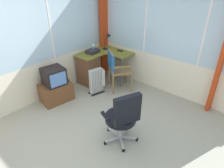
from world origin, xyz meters
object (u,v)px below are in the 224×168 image
object	(u,v)px
tv_remote	(120,51)
spray_bottle	(93,48)
wooden_armchair	(115,66)
desk	(91,68)
desk_lamp	(108,39)
space_heater	(97,81)
office_chair	(123,116)
paper_tray	(93,51)
tv_on_stand	(56,87)

from	to	relation	value
tv_remote	spray_bottle	size ratio (longest dim) A/B	0.69
wooden_armchair	desk	bearing A→B (deg)	103.21
desk	desk_lamp	bearing A→B (deg)	-4.32
desk_lamp	space_heater	distance (m)	1.20
tv_remote	space_heater	xyz separation A→B (m)	(-0.92, -0.07, -0.46)
desk_lamp	office_chair	xyz separation A→B (m)	(-1.73, -1.83, -0.48)
desk_lamp	space_heater	bearing A→B (deg)	-154.29
tv_remote	paper_tray	size ratio (longest dim) A/B	0.50
desk_lamp	tv_remote	xyz separation A→B (m)	(0.06, -0.34, -0.26)
spray_bottle	space_heater	xyz separation A→B (m)	(-0.46, -0.55, -0.55)
tv_remote	office_chair	world-z (taller)	office_chair
desk	paper_tray	size ratio (longest dim) A/B	3.67
desk	wooden_armchair	distance (m)	0.71
desk	tv_remote	world-z (taller)	tv_remote
spray_bottle	tv_on_stand	xyz separation A→B (m)	(-1.27, -0.10, -0.52)
wooden_armchair	office_chair	world-z (taller)	office_chair
office_chair	space_heater	world-z (taller)	office_chair
desk	paper_tray	distance (m)	0.41
tv_on_stand	space_heater	xyz separation A→B (m)	(0.81, -0.45, -0.04)
tv_on_stand	tv_remote	bearing A→B (deg)	-12.30
wooden_armchair	desk_lamp	bearing A→B (deg)	52.94
spray_bottle	tv_on_stand	size ratio (longest dim) A/B	0.28
office_chair	space_heater	xyz separation A→B (m)	(0.86, 1.41, -0.24)
desk_lamp	space_heater	xyz separation A→B (m)	(-0.87, -0.42, -0.72)
spray_bottle	paper_tray	distance (m)	0.12
spray_bottle	wooden_armchair	size ratio (longest dim) A/B	0.23
tv_remote	desk_lamp	bearing A→B (deg)	91.04
paper_tray	office_chair	world-z (taller)	office_chair
desk_lamp	tv_on_stand	xyz separation A→B (m)	(-1.68, 0.03, -0.68)
tv_remote	wooden_armchair	size ratio (longest dim) A/B	0.16
desk	desk_lamp	size ratio (longest dim) A/B	2.70
paper_tray	office_chair	xyz separation A→B (m)	(-1.24, -1.91, -0.26)
desk_lamp	wooden_armchair	size ratio (longest dim) A/B	0.43
tv_on_stand	wooden_armchair	bearing A→B (deg)	-28.21
spray_bottle	office_chair	xyz separation A→B (m)	(-1.32, -1.96, -0.32)
spray_bottle	wooden_armchair	world-z (taller)	spray_bottle
spray_bottle	office_chair	world-z (taller)	spray_bottle
tv_remote	paper_tray	bearing A→B (deg)	133.64
tv_remote	wooden_armchair	xyz separation A→B (m)	(-0.52, -0.27, -0.16)
spray_bottle	space_heater	distance (m)	0.91
tv_remote	tv_on_stand	xyz separation A→B (m)	(-1.73, 0.38, -0.43)
desk	tv_remote	xyz separation A→B (m)	(0.68, -0.39, 0.36)
office_chair	tv_on_stand	distance (m)	1.87
desk_lamp	paper_tray	distance (m)	0.54
wooden_armchair	office_chair	distance (m)	1.75
tv_remote	space_heater	distance (m)	1.03
space_heater	desk	bearing A→B (deg)	62.17
spray_bottle	desk	bearing A→B (deg)	-157.11
desk_lamp	tv_on_stand	distance (m)	1.81
desk	paper_tray	xyz separation A→B (m)	(0.13, 0.04, 0.39)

